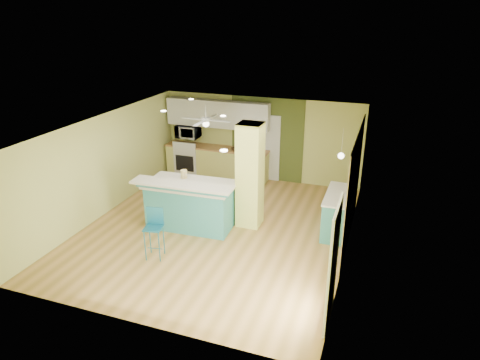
% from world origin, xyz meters
% --- Properties ---
extents(floor, '(6.00, 7.00, 0.01)m').
position_xyz_m(floor, '(0.00, 0.00, -0.01)').
color(floor, olive).
rests_on(floor, ground).
extents(ceiling, '(6.00, 7.00, 0.01)m').
position_xyz_m(ceiling, '(0.00, 0.00, 2.50)').
color(ceiling, white).
rests_on(ceiling, wall_back).
extents(wall_back, '(6.00, 0.01, 2.50)m').
position_xyz_m(wall_back, '(0.00, 3.50, 1.25)').
color(wall_back, '#C1C569').
rests_on(wall_back, floor).
extents(wall_front, '(6.00, 0.01, 2.50)m').
position_xyz_m(wall_front, '(0.00, -3.50, 1.25)').
color(wall_front, '#C1C569').
rests_on(wall_front, floor).
extents(wall_left, '(0.01, 7.00, 2.50)m').
position_xyz_m(wall_left, '(-3.00, 0.00, 1.25)').
color(wall_left, '#C1C569').
rests_on(wall_left, floor).
extents(wall_right, '(0.01, 7.00, 2.50)m').
position_xyz_m(wall_right, '(3.00, 0.00, 1.25)').
color(wall_right, '#C1C569').
rests_on(wall_right, floor).
extents(wood_panel, '(0.02, 3.40, 2.50)m').
position_xyz_m(wood_panel, '(2.99, 0.60, 1.25)').
color(wood_panel, olive).
rests_on(wood_panel, floor).
extents(olive_accent, '(2.20, 0.02, 2.50)m').
position_xyz_m(olive_accent, '(0.20, 3.49, 1.25)').
color(olive_accent, '#475321').
rests_on(olive_accent, floor).
extents(interior_door, '(0.82, 0.05, 2.00)m').
position_xyz_m(interior_door, '(0.20, 3.46, 1.00)').
color(interior_door, silver).
rests_on(interior_door, floor).
extents(french_door, '(0.04, 1.08, 2.10)m').
position_xyz_m(french_door, '(2.97, -2.30, 1.05)').
color(french_door, white).
rests_on(french_door, floor).
extents(column, '(0.55, 0.55, 2.50)m').
position_xyz_m(column, '(0.65, 0.50, 1.25)').
color(column, '#DFE56A').
rests_on(column, floor).
extents(kitchen_run, '(3.25, 0.63, 0.94)m').
position_xyz_m(kitchen_run, '(-1.30, 3.20, 0.47)').
color(kitchen_run, '#CBCA6A').
rests_on(kitchen_run, floor).
extents(stove, '(0.76, 0.66, 1.08)m').
position_xyz_m(stove, '(-2.25, 3.19, 0.46)').
color(stove, silver).
rests_on(stove, floor).
extents(upper_cabinets, '(3.20, 0.34, 0.80)m').
position_xyz_m(upper_cabinets, '(-1.30, 3.32, 1.95)').
color(upper_cabinets, silver).
rests_on(upper_cabinets, wall_back).
extents(microwave, '(0.70, 0.48, 0.39)m').
position_xyz_m(microwave, '(-2.25, 3.20, 1.35)').
color(microwave, white).
rests_on(microwave, wall_back).
extents(ceiling_fan, '(1.41, 1.41, 0.61)m').
position_xyz_m(ceiling_fan, '(-1.10, 2.00, 2.08)').
color(ceiling_fan, silver).
rests_on(ceiling_fan, ceiling).
extents(pendant_lamp, '(0.14, 0.14, 0.69)m').
position_xyz_m(pendant_lamp, '(2.65, 0.75, 1.88)').
color(pendant_lamp, silver).
rests_on(pendant_lamp, ceiling).
extents(wall_decor, '(0.03, 0.90, 0.70)m').
position_xyz_m(wall_decor, '(2.96, 0.80, 1.55)').
color(wall_decor, brown).
rests_on(wall_decor, wood_panel).
extents(peninsula, '(2.37, 1.34, 1.26)m').
position_xyz_m(peninsula, '(-0.64, -0.06, 0.58)').
color(peninsula, teal).
rests_on(peninsula, floor).
extents(bar_stool, '(0.42, 0.42, 1.08)m').
position_xyz_m(bar_stool, '(-0.76, -1.53, 0.72)').
color(bar_stool, '#1E6C87').
rests_on(bar_stool, floor).
extents(side_counter, '(0.63, 1.47, 0.95)m').
position_xyz_m(side_counter, '(2.70, 0.82, 0.48)').
color(side_counter, teal).
rests_on(side_counter, floor).
extents(fruit_bowl, '(0.34, 0.34, 0.07)m').
position_xyz_m(fruit_bowl, '(-0.65, 3.15, 0.97)').
color(fruit_bowl, '#332315').
rests_on(fruit_bowl, kitchen_run).
extents(canister, '(0.15, 0.15, 0.20)m').
position_xyz_m(canister, '(-0.92, 0.23, 1.19)').
color(canister, yellow).
rests_on(canister, peninsula).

